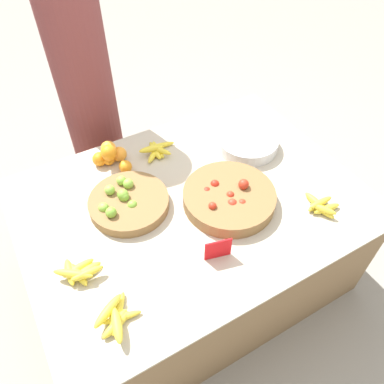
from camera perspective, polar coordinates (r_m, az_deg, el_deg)
ground_plane at (r=2.25m, az=0.00°, el=-11.89°), size 12.00×12.00×0.00m
market_table at (r=1.99m, az=0.00°, el=-7.19°), size 1.56×1.16×0.63m
lime_bowl at (r=1.72m, az=-9.75°, el=-1.48°), size 0.36×0.36×0.09m
tomato_basket at (r=1.72m, az=5.61°, el=-0.79°), size 0.42×0.42×0.11m
orange_pile at (r=1.92m, az=-12.20°, el=5.45°), size 0.17×0.18×0.13m
metal_bowl at (r=2.01m, az=8.46°, el=7.44°), size 0.32×0.32×0.07m
price_sign at (r=1.51m, az=3.99°, el=-8.71°), size 0.11×0.03×0.11m
banana_bunch_front_right at (r=1.42m, az=-11.58°, el=-18.32°), size 0.18×0.20×0.06m
banana_bunch_middle_left at (r=1.79m, az=19.02°, el=-2.01°), size 0.15×0.18×0.05m
banana_bunch_back_center at (r=1.97m, az=-5.47°, el=6.41°), size 0.21×0.17×0.06m
banana_bunch_front_left at (r=1.55m, az=-16.90°, el=-11.59°), size 0.19×0.16×0.06m
vendor_person at (r=2.23m, az=-15.83°, el=14.77°), size 0.31×0.31×1.71m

